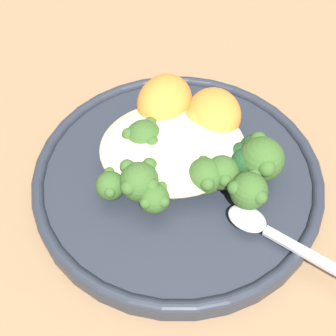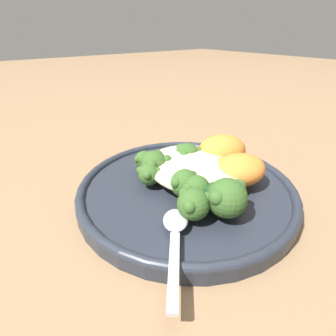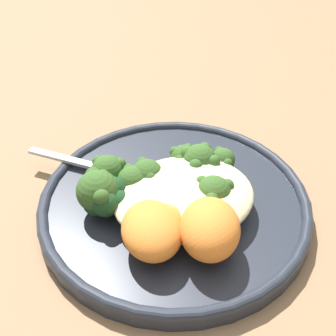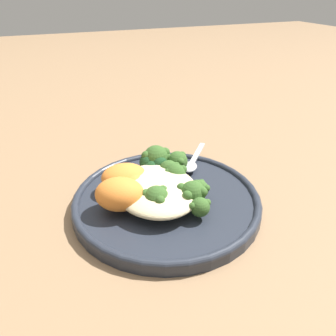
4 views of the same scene
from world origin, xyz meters
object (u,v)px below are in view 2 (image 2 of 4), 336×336
object	(u,v)px
broccoli_stalk_0	(191,159)
broccoli_stalk_7	(224,192)
plate	(186,189)
broccoli_stalk_4	(189,182)
quinoa_mound	(195,167)
broccoli_stalk_3	(166,175)
broccoli_stalk_2	(167,167)
broccoli_stalk_1	(166,165)
broccoli_stalk_6	(199,196)
kale_tuft	(225,198)
sweet_potato_chunk_1	(222,151)
broccoli_stalk_5	(200,186)
sweet_potato_chunk_2	(240,170)
sweet_potato_chunk_0	(218,156)
sweet_potato_chunk_3	(230,169)
spoon	(175,231)

from	to	relation	value
broccoli_stalk_0	broccoli_stalk_7	size ratio (longest dim) A/B	0.82
plate	broccoli_stalk_4	bearing A→B (deg)	-35.50
quinoa_mound	broccoli_stalk_3	distance (m)	0.04
broccoli_stalk_2	broccoli_stalk_7	bearing A→B (deg)	140.89
broccoli_stalk_1	broccoli_stalk_6	size ratio (longest dim) A/B	0.96
broccoli_stalk_3	kale_tuft	xyz separation A→B (m)	(0.09, 0.02, 0.00)
broccoli_stalk_7	sweet_potato_chunk_1	bearing A→B (deg)	169.43
broccoli_stalk_7	broccoli_stalk_2	bearing A→B (deg)	-137.17
broccoli_stalk_5	sweet_potato_chunk_2	world-z (taller)	sweet_potato_chunk_2
broccoli_stalk_5	sweet_potato_chunk_0	distance (m)	0.08
broccoli_stalk_3	sweet_potato_chunk_3	distance (m)	0.08
broccoli_stalk_0	broccoli_stalk_4	bearing A→B (deg)	129.95
kale_tuft	spoon	distance (m)	0.07
quinoa_mound	broccoli_stalk_2	size ratio (longest dim) A/B	1.44
broccoli_stalk_0	broccoli_stalk_1	xyz separation A→B (m)	(-0.02, -0.03, -0.01)
plate	broccoli_stalk_5	distance (m)	0.04
quinoa_mound	broccoli_stalk_5	world-z (taller)	broccoli_stalk_5
broccoli_stalk_0	broccoli_stalk_1	size ratio (longest dim) A/B	0.86
broccoli_stalk_5	sweet_potato_chunk_1	distance (m)	0.09
broccoli_stalk_3	sweet_potato_chunk_2	xyz separation A→B (m)	(0.06, 0.08, 0.01)
broccoli_stalk_5	broccoli_stalk_1	bearing A→B (deg)	-115.16
plate	sweet_potato_chunk_2	xyz separation A→B (m)	(0.04, 0.05, 0.03)
broccoli_stalk_2	kale_tuft	bearing A→B (deg)	138.53
broccoli_stalk_4	sweet_potato_chunk_3	distance (m)	0.06
quinoa_mound	spoon	xyz separation A→B (m)	(0.07, -0.09, -0.01)
broccoli_stalk_0	broccoli_stalk_1	distance (m)	0.04
broccoli_stalk_4	sweet_potato_chunk_3	size ratio (longest dim) A/B	1.76
broccoli_stalk_3	broccoli_stalk_5	size ratio (longest dim) A/B	1.01
sweet_potato_chunk_3	kale_tuft	xyz separation A→B (m)	(0.04, -0.05, -0.00)
broccoli_stalk_0	kale_tuft	bearing A→B (deg)	154.67
quinoa_mound	broccoli_stalk_6	xyz separation A→B (m)	(0.05, -0.04, -0.00)
sweet_potato_chunk_1	sweet_potato_chunk_3	size ratio (longest dim) A/B	1.32
broccoli_stalk_0	broccoli_stalk_7	bearing A→B (deg)	155.40
broccoli_stalk_2	broccoli_stalk_6	world-z (taller)	broccoli_stalk_2
broccoli_stalk_0	spoon	xyz separation A→B (m)	(0.09, -0.10, -0.01)
kale_tuft	broccoli_stalk_6	bearing A→B (deg)	-136.02
sweet_potato_chunk_1	spoon	xyz separation A→B (m)	(0.07, -0.15, -0.02)
sweet_potato_chunk_0	sweet_potato_chunk_1	xyz separation A→B (m)	(-0.00, 0.01, 0.01)
quinoa_mound	broccoli_stalk_3	world-z (taller)	quinoa_mound
broccoli_stalk_3	sweet_potato_chunk_0	world-z (taller)	sweet_potato_chunk_0
broccoli_stalk_0	broccoli_stalk_2	world-z (taller)	same
broccoli_stalk_3	sweet_potato_chunk_1	world-z (taller)	sweet_potato_chunk_1
spoon	broccoli_stalk_3	bearing A→B (deg)	-171.56
plate	spoon	size ratio (longest dim) A/B	2.82
spoon	kale_tuft	bearing A→B (deg)	128.06
broccoli_stalk_4	broccoli_stalk_5	xyz separation A→B (m)	(0.01, 0.01, -0.00)
broccoli_stalk_4	broccoli_stalk_7	bearing A→B (deg)	102.52
broccoli_stalk_5	plate	bearing A→B (deg)	-126.59
sweet_potato_chunk_0	broccoli_stalk_7	bearing A→B (deg)	-43.97
broccoli_stalk_0	broccoli_stalk_4	xyz separation A→B (m)	(0.04, -0.04, -0.00)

